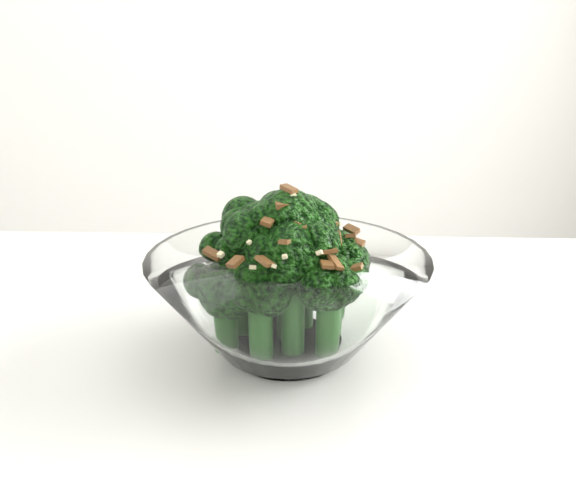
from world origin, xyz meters
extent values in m
cube|color=white|center=(-0.06, -0.14, 0.73)|extent=(1.33, 1.01, 0.04)
cylinder|color=white|center=(0.02, -0.06, 0.75)|extent=(0.09, 0.09, 0.01)
cylinder|color=#1D5316|center=(0.04, -0.04, 0.80)|extent=(0.02, 0.02, 0.08)
sphere|color=#164A0E|center=(0.04, -0.04, 0.86)|extent=(0.05, 0.05, 0.05)
cylinder|color=#1D5316|center=(-0.01, -0.09, 0.79)|extent=(0.02, 0.02, 0.05)
sphere|color=#164A0E|center=(-0.01, -0.09, 0.83)|extent=(0.04, 0.04, 0.04)
cylinder|color=#1D5316|center=(0.02, -0.08, 0.80)|extent=(0.02, 0.02, 0.08)
sphere|color=#164A0E|center=(0.02, -0.08, 0.85)|extent=(0.05, 0.05, 0.05)
cylinder|color=#1D5316|center=(0.07, -0.03, 0.78)|extent=(0.02, 0.02, 0.04)
sphere|color=#164A0E|center=(0.07, -0.03, 0.82)|extent=(0.04, 0.04, 0.04)
cylinder|color=#1D5316|center=(-0.03, -0.07, 0.78)|extent=(0.02, 0.02, 0.04)
sphere|color=#164A0E|center=(-0.03, -0.07, 0.82)|extent=(0.04, 0.04, 0.04)
cylinder|color=#1D5316|center=(0.03, -0.01, 0.79)|extent=(0.02, 0.02, 0.05)
sphere|color=#164A0E|center=(0.03, -0.01, 0.82)|extent=(0.04, 0.04, 0.04)
cylinder|color=#1D5316|center=(0.06, -0.06, 0.79)|extent=(0.02, 0.02, 0.06)
sphere|color=#164A0E|center=(0.06, -0.06, 0.84)|extent=(0.05, 0.05, 0.05)
cylinder|color=#1D5316|center=(0.02, -0.06, 0.81)|extent=(0.02, 0.02, 0.09)
sphere|color=#164A0E|center=(0.02, -0.06, 0.87)|extent=(0.05, 0.05, 0.05)
cylinder|color=#1D5316|center=(0.05, -0.09, 0.79)|extent=(0.02, 0.02, 0.05)
sphere|color=#164A0E|center=(0.05, -0.09, 0.83)|extent=(0.05, 0.05, 0.05)
cylinder|color=#1D5316|center=(-0.02, -0.04, 0.79)|extent=(0.02, 0.02, 0.06)
sphere|color=#164A0E|center=(-0.02, -0.04, 0.83)|extent=(0.05, 0.05, 0.05)
cylinder|color=#1D5316|center=(0.00, -0.05, 0.80)|extent=(0.02, 0.02, 0.08)
sphere|color=#164A0E|center=(0.00, -0.05, 0.85)|extent=(0.05, 0.05, 0.05)
cube|color=brown|center=(0.02, -0.06, 0.89)|extent=(0.01, 0.02, 0.01)
cube|color=brown|center=(0.02, -0.07, 0.88)|extent=(0.01, 0.01, 0.01)
cube|color=brown|center=(0.01, -0.02, 0.86)|extent=(0.01, 0.02, 0.01)
cube|color=brown|center=(0.02, -0.01, 0.85)|extent=(0.01, 0.02, 0.01)
cube|color=brown|center=(0.03, 0.00, 0.85)|extent=(0.01, 0.01, 0.01)
cube|color=brown|center=(0.00, 0.00, 0.85)|extent=(0.02, 0.01, 0.01)
cube|color=brown|center=(0.00, -0.11, 0.85)|extent=(0.02, 0.02, 0.01)
cube|color=brown|center=(-0.02, -0.03, 0.86)|extent=(0.01, 0.02, 0.01)
cube|color=brown|center=(0.00, -0.07, 0.87)|extent=(0.02, 0.01, 0.00)
cube|color=brown|center=(0.02, -0.04, 0.88)|extent=(0.02, 0.02, 0.01)
cube|color=brown|center=(-0.01, -0.03, 0.86)|extent=(0.01, 0.01, 0.00)
cube|color=brown|center=(0.04, -0.11, 0.85)|extent=(0.01, 0.01, 0.00)
cube|color=brown|center=(0.03, 0.00, 0.85)|extent=(0.02, 0.01, 0.01)
cube|color=brown|center=(0.06, -0.01, 0.84)|extent=(0.02, 0.02, 0.01)
cube|color=brown|center=(0.03, -0.08, 0.87)|extent=(0.01, 0.02, 0.00)
cube|color=brown|center=(-0.04, -0.06, 0.85)|extent=(0.02, 0.02, 0.01)
cube|color=brown|center=(0.04, -0.02, 0.86)|extent=(0.01, 0.02, 0.01)
cube|color=brown|center=(0.08, -0.05, 0.85)|extent=(0.01, 0.02, 0.01)
cube|color=brown|center=(0.00, -0.08, 0.87)|extent=(0.02, 0.02, 0.01)
cube|color=brown|center=(0.04, 0.00, 0.85)|extent=(0.01, 0.02, 0.01)
cube|color=brown|center=(0.06, -0.08, 0.86)|extent=(0.01, 0.02, 0.01)
cube|color=brown|center=(0.06, -0.10, 0.84)|extent=(0.02, 0.02, 0.01)
cube|color=brown|center=(0.05, -0.05, 0.86)|extent=(0.02, 0.02, 0.01)
cube|color=brown|center=(0.02, -0.10, 0.86)|extent=(0.02, 0.02, 0.01)
cube|color=brown|center=(0.02, -0.08, 0.87)|extent=(0.02, 0.02, 0.01)
cube|color=brown|center=(0.00, -0.02, 0.86)|extent=(0.01, 0.01, 0.01)
cube|color=brown|center=(0.03, 0.01, 0.85)|extent=(0.02, 0.02, 0.01)
cube|color=brown|center=(0.08, -0.06, 0.85)|extent=(0.01, 0.01, 0.01)
cube|color=brown|center=(0.01, -0.03, 0.87)|extent=(0.01, 0.02, 0.01)
cube|color=brown|center=(0.05, -0.01, 0.85)|extent=(0.02, 0.01, 0.01)
cube|color=brown|center=(0.05, -0.01, 0.85)|extent=(0.02, 0.01, 0.01)
cube|color=brown|center=(0.07, -0.06, 0.85)|extent=(0.01, 0.02, 0.01)
cube|color=brown|center=(-0.02, -0.10, 0.85)|extent=(0.02, 0.02, 0.01)
cube|color=brown|center=(0.05, -0.11, 0.85)|extent=(0.01, 0.02, 0.01)
cube|color=brown|center=(0.05, -0.10, 0.86)|extent=(0.01, 0.01, 0.00)
cube|color=beige|center=(-0.03, -0.08, 0.85)|extent=(0.01, 0.01, 0.00)
cube|color=beige|center=(0.03, -0.04, 0.87)|extent=(0.00, 0.00, 0.00)
cube|color=beige|center=(-0.03, -0.04, 0.86)|extent=(0.00, 0.00, 0.00)
cube|color=beige|center=(0.00, -0.06, 0.88)|extent=(0.00, 0.00, 0.00)
cube|color=beige|center=(-0.01, -0.01, 0.86)|extent=(0.01, 0.01, 0.00)
cube|color=beige|center=(-0.02, -0.04, 0.86)|extent=(0.01, 0.01, 0.01)
cube|color=beige|center=(-0.01, -0.10, 0.85)|extent=(0.01, 0.01, 0.01)
cube|color=beige|center=(0.00, -0.06, 0.88)|extent=(0.01, 0.01, 0.00)
cube|color=beige|center=(0.00, -0.11, 0.85)|extent=(0.00, 0.00, 0.00)
cube|color=beige|center=(0.02, -0.04, 0.88)|extent=(0.01, 0.01, 0.01)
cube|color=beige|center=(0.04, -0.10, 0.86)|extent=(0.01, 0.01, 0.01)
cube|color=beige|center=(-0.03, -0.04, 0.85)|extent=(0.01, 0.01, 0.00)
cube|color=beige|center=(0.01, -0.06, 0.88)|extent=(0.01, 0.01, 0.00)
cube|color=beige|center=(0.02, -0.06, 0.89)|extent=(0.01, 0.01, 0.01)
cube|color=beige|center=(-0.01, -0.05, 0.87)|extent=(0.01, 0.01, 0.00)
cube|color=beige|center=(0.01, -0.11, 0.86)|extent=(0.00, 0.00, 0.00)
cube|color=beige|center=(0.02, -0.09, 0.87)|extent=(0.01, 0.01, 0.00)
cube|color=beige|center=(0.00, -0.07, 0.87)|extent=(0.01, 0.00, 0.00)
cube|color=beige|center=(0.03, -0.05, 0.88)|extent=(0.01, 0.01, 0.00)
cube|color=beige|center=(0.06, -0.02, 0.85)|extent=(0.01, 0.01, 0.01)
cube|color=beige|center=(-0.01, -0.08, 0.86)|extent=(0.00, 0.00, 0.00)
cube|color=beige|center=(0.02, -0.07, 0.89)|extent=(0.01, 0.01, 0.01)
cube|color=beige|center=(0.04, -0.06, 0.88)|extent=(0.01, 0.01, 0.00)
cube|color=beige|center=(0.07, -0.04, 0.86)|extent=(0.01, 0.01, 0.00)
camera|label=1|loc=(-0.05, -0.54, 1.02)|focal=40.00mm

